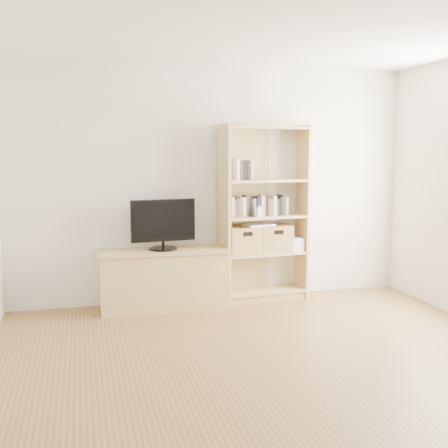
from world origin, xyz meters
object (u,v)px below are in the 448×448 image
object	(u,v)px
baby_monitor	(259,212)
basket_right	(274,238)
basket_left	(242,240)
laptop	(258,225)
television	(163,224)
tv_stand	(164,280)
bookshelf	(264,214)

from	to	relation	value
baby_monitor	basket_right	world-z (taller)	baby_monitor
basket_left	laptop	bearing A→B (deg)	-3.27
basket_left	laptop	size ratio (longest dim) A/B	1.12
television	laptop	world-z (taller)	television
tv_stand	basket_left	world-z (taller)	basket_left
bookshelf	laptop	size ratio (longest dim) A/B	6.03
bookshelf	basket_right	world-z (taller)	bookshelf
television	basket_left	bearing A→B (deg)	-2.24
laptop	baby_monitor	bearing A→B (deg)	-117.30
basket_left	laptop	xyz separation A→B (m)	(0.19, 0.01, 0.16)
tv_stand	basket_right	size ratio (longest dim) A/B	3.66
laptop	tv_stand	bearing A→B (deg)	169.52
baby_monitor	basket_right	bearing A→B (deg)	18.26
bookshelf	baby_monitor	bearing A→B (deg)	-135.00
baby_monitor	laptop	size ratio (longest dim) A/B	0.31
baby_monitor	laptop	bearing A→B (deg)	64.42
basket_left	laptop	world-z (taller)	laptop
basket_left	laptop	distance (m)	0.25
basket_left	basket_right	bearing A→B (deg)	-1.66
bookshelf	baby_monitor	distance (m)	0.16
bookshelf	baby_monitor	world-z (taller)	bookshelf
television	basket_right	distance (m)	1.29
bookshelf	basket_right	bearing A→B (deg)	-2.60
bookshelf	tv_stand	bearing A→B (deg)	178.02
tv_stand	laptop	bearing A→B (deg)	4.12
tv_stand	bookshelf	bearing A→B (deg)	4.82
baby_monitor	basket_left	xyz separation A→B (m)	(-0.16, 0.09, -0.31)
bookshelf	television	distance (m)	1.15
bookshelf	basket_left	size ratio (longest dim) A/B	5.40
baby_monitor	television	bearing A→B (deg)	165.79
basket_right	laptop	bearing A→B (deg)	-175.83
tv_stand	baby_monitor	xyz separation A→B (m)	(1.05, -0.04, 0.70)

